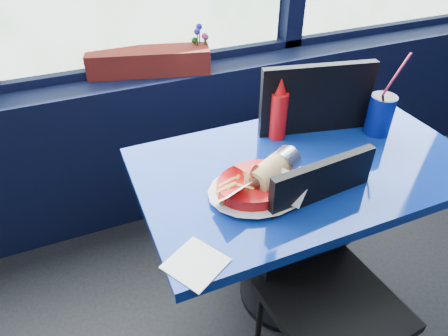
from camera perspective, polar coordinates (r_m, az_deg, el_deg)
window_sill at (r=2.22m, az=-8.26°, el=3.86°), size 5.00×0.26×0.80m
near_table at (r=1.57m, az=10.85°, el=-4.63°), size 1.20×0.70×0.75m
chair_near_front at (r=1.43m, az=14.31°, el=-14.20°), size 0.44×0.44×0.89m
chair_near_back at (r=1.82m, az=8.86°, el=2.83°), size 0.55×0.55×1.03m
planter_box at (r=2.01m, az=-10.64°, el=14.76°), size 0.60×0.29×0.12m
flower_vase at (r=2.05m, az=-3.29°, el=15.86°), size 0.12×0.12×0.21m
food_basket at (r=1.29m, az=5.26°, el=-2.03°), size 0.31×0.29×0.11m
ketchup_bottle at (r=1.54m, az=7.83°, el=7.92°), size 0.07×0.07×0.25m
soda_cup at (r=1.68m, az=21.41°, el=7.21°), size 0.10×0.10×0.34m
napkin at (r=1.10m, az=-4.06°, el=-13.46°), size 0.19×0.19×0.00m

